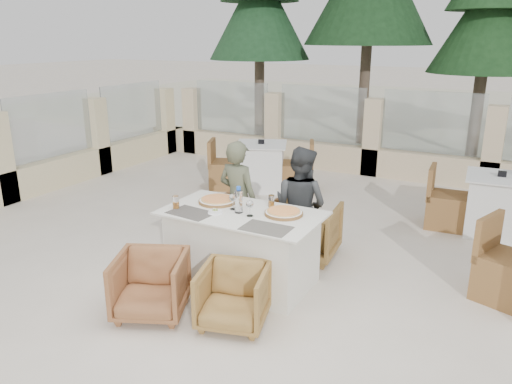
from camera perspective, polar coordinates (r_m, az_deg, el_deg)
The scene contains 25 objects.
ground at distance 5.34m, azimuth -1.49°, elevation -10.03°, with size 80.00×80.00×0.00m, color beige.
sand_patch at distance 18.43m, azimuth 20.82°, elevation 8.59°, with size 30.00×16.00×0.01m, color beige.
perimeter_wall_far at distance 9.37m, azimuth 13.24°, elevation 6.71°, with size 10.00×0.34×1.60m, color beige, non-canonical shape.
perimeter_wall_left at distance 9.02m, azimuth -22.22°, elevation 5.48°, with size 0.34×7.00×1.60m, color beige, non-canonical shape.
pine_far_left at distance 12.57m, azimuth 0.41°, elevation 18.69°, with size 2.42×2.42×5.50m, color #1D4423.
pine_centre at distance 11.35m, azimuth 24.87°, elevation 16.05°, with size 2.20×2.20×5.00m, color #1B411C.
dining_table at distance 5.15m, azimuth -1.59°, elevation -6.36°, with size 1.60×0.90×0.77m, color silver, non-canonical shape.
placemat_near_left at distance 5.03m, azimuth -7.42°, elevation -2.37°, with size 0.45×0.30×0.00m, color #504B44.
placemat_near_right at distance 4.59m, azimuth 1.17°, elevation -4.16°, with size 0.45×0.30×0.00m, color #5B574E.
pizza_left at distance 5.30m, azimuth -4.43°, elevation -0.94°, with size 0.40×0.40×0.05m, color #C9451B.
pizza_right at distance 4.93m, azimuth 3.18°, elevation -2.35°, with size 0.38×0.38×0.05m, color orange.
water_bottle at distance 4.96m, azimuth -2.00°, elevation -0.88°, with size 0.08×0.08×0.27m, color #AAC5E0.
wine_glass_centre at distance 5.07m, azimuth -2.64°, elevation -1.00°, with size 0.08×0.08×0.18m, color white, non-canonical shape.
wine_glass_near at distance 4.87m, azimuth -0.72°, elevation -1.75°, with size 0.08×0.08×0.18m, color white, non-canonical shape.
beer_glass_left at distance 5.16m, azimuth -9.15°, elevation -1.17°, with size 0.07×0.07×0.13m, color orange.
beer_glass_right at distance 5.15m, azimuth 1.77°, elevation -1.04°, with size 0.06×0.06×0.13m, color orange.
olive_dish at distance 4.98m, azimuth -4.68°, elevation -2.21°, with size 0.11×0.11×0.04m, color white, non-canonical shape.
armchair_far_left at distance 6.12m, azimuth -1.52°, elevation -3.24°, with size 0.65×0.67×0.61m, color brown.
armchair_far_right at distance 5.81m, azimuth 5.90°, elevation -4.36°, with size 0.68×0.70×0.63m, color olive.
armchair_near_left at distance 4.72m, azimuth -11.95°, elevation -10.34°, with size 0.62×0.64×0.58m, color brown.
armchair_near_right at distance 4.49m, azimuth -2.61°, elevation -11.80°, with size 0.58×0.60×0.54m, color olive.
diner_left at distance 5.66m, azimuth -2.06°, elevation -0.90°, with size 0.50×0.33×1.37m, color #4F533C.
diner_right at distance 5.55m, azimuth 5.08°, elevation -1.54°, with size 0.65×0.50×1.33m, color #373A3D.
bg_table_a at distance 8.32m, azimuth 0.60°, elevation 2.94°, with size 1.64×0.82×0.77m, color silver, non-canonical shape.
bg_table_b at distance 7.11m, azimuth 25.87°, elevation -1.39°, with size 1.64×0.82×0.77m, color silver, non-canonical shape.
Camera 1 is at (2.36, -4.11, 2.46)m, focal length 35.00 mm.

